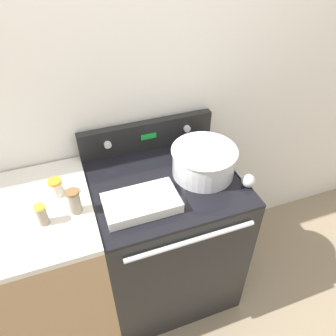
{
  "coord_description": "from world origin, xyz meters",
  "views": [
    {
      "loc": [
        -0.42,
        -0.86,
        2.09
      ],
      "look_at": [
        0.02,
        0.36,
        1.01
      ],
      "focal_mm": 35.0,
      "sensor_mm": 36.0,
      "label": 1
    }
  ],
  "objects": [
    {
      "name": "ladle",
      "position": [
        0.38,
        0.16,
        0.99
      ],
      "size": [
        0.07,
        0.27,
        0.07
      ],
      "color": "#B7B7B7",
      "rests_on": "stove_range"
    },
    {
      "name": "mixing_bowl",
      "position": [
        0.21,
        0.32,
        1.04
      ],
      "size": [
        0.34,
        0.34,
        0.15
      ],
      "color": "silver",
      "rests_on": "stove_range"
    },
    {
      "name": "kitchen_wall",
      "position": [
        0.0,
        0.71,
        1.25
      ],
      "size": [
        8.0,
        0.05,
        2.5
      ],
      "color": "silver",
      "rests_on": "ground_plane"
    },
    {
      "name": "control_panel",
      "position": [
        0.0,
        0.65,
        1.04
      ],
      "size": [
        0.78,
        0.07,
        0.17
      ],
      "color": "black",
      "rests_on": "stove_range"
    },
    {
      "name": "spice_jar_yellow_cap",
      "position": [
        -0.61,
        0.24,
        1.02
      ],
      "size": [
        0.05,
        0.05,
        0.11
      ],
      "color": "gray",
      "rests_on": "side_counter"
    },
    {
      "name": "stove_range",
      "position": [
        0.0,
        0.34,
        0.48
      ],
      "size": [
        0.78,
        0.71,
        0.95
      ],
      "color": "black",
      "rests_on": "ground_plane"
    },
    {
      "name": "spice_jar_orange_cap",
      "position": [
        -0.54,
        0.4,
        1.01
      ],
      "size": [
        0.07,
        0.07,
        0.09
      ],
      "color": "beige",
      "rests_on": "side_counter"
    },
    {
      "name": "ground_plane",
      "position": [
        0.0,
        0.0,
        0.0
      ],
      "size": [
        12.0,
        12.0,
        0.0
      ],
      "primitive_type": "plane",
      "color": "gray"
    },
    {
      "name": "side_counter",
      "position": [
        -0.7,
        0.34,
        0.48
      ],
      "size": [
        0.61,
        0.68,
        0.97
      ],
      "color": "tan",
      "rests_on": "ground_plane"
    },
    {
      "name": "casserole_dish",
      "position": [
        -0.17,
        0.2,
        0.98
      ],
      "size": [
        0.35,
        0.21,
        0.05
      ],
      "color": "silver",
      "rests_on": "stove_range"
    },
    {
      "name": "spice_jar_brown_cap",
      "position": [
        -0.47,
        0.26,
        1.03
      ],
      "size": [
        0.06,
        0.06,
        0.13
      ],
      "color": "gray",
      "rests_on": "side_counter"
    }
  ]
}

